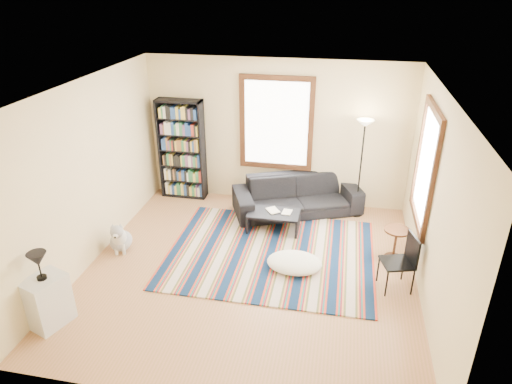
% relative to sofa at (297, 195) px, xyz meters
% --- Properties ---
extents(floor, '(5.00, 5.00, 0.10)m').
position_rel_sofa_xyz_m(floor, '(-0.49, -2.05, -0.40)').
color(floor, '#B57953').
rests_on(floor, ground).
extents(ceiling, '(5.00, 5.00, 0.10)m').
position_rel_sofa_xyz_m(ceiling, '(-0.49, -2.05, 2.50)').
color(ceiling, white).
rests_on(ceiling, floor).
extents(wall_back, '(5.00, 0.10, 2.80)m').
position_rel_sofa_xyz_m(wall_back, '(-0.49, 0.50, 1.05)').
color(wall_back, beige).
rests_on(wall_back, floor).
extents(wall_front, '(5.00, 0.10, 2.80)m').
position_rel_sofa_xyz_m(wall_front, '(-0.49, -4.60, 1.05)').
color(wall_front, beige).
rests_on(wall_front, floor).
extents(wall_left, '(0.10, 5.00, 2.80)m').
position_rel_sofa_xyz_m(wall_left, '(-3.04, -2.05, 1.05)').
color(wall_left, beige).
rests_on(wall_left, floor).
extents(wall_right, '(0.10, 5.00, 2.80)m').
position_rel_sofa_xyz_m(wall_right, '(2.06, -2.05, 1.05)').
color(wall_right, beige).
rests_on(wall_right, floor).
extents(window_back, '(1.20, 0.06, 1.60)m').
position_rel_sofa_xyz_m(window_back, '(-0.49, 0.42, 1.25)').
color(window_back, white).
rests_on(window_back, wall_back).
extents(window_right, '(0.06, 1.20, 1.60)m').
position_rel_sofa_xyz_m(window_right, '(1.98, -1.25, 1.25)').
color(window_right, white).
rests_on(window_right, wall_right).
extents(rug, '(3.31, 2.64, 0.02)m').
position_rel_sofa_xyz_m(rug, '(-0.25, -1.54, -0.34)').
color(rug, '#0D2242').
rests_on(rug, floor).
extents(sofa, '(1.78, 2.54, 0.69)m').
position_rel_sofa_xyz_m(sofa, '(0.00, 0.00, 0.00)').
color(sofa, black).
rests_on(sofa, floor).
extents(bookshelf, '(0.90, 0.30, 2.00)m').
position_rel_sofa_xyz_m(bookshelf, '(-2.34, 0.27, 0.65)').
color(bookshelf, black).
rests_on(bookshelf, floor).
extents(coffee_table, '(0.94, 0.57, 0.36)m').
position_rel_sofa_xyz_m(coffee_table, '(-0.32, -0.80, -0.17)').
color(coffee_table, black).
rests_on(coffee_table, floor).
extents(book_a, '(0.31, 0.29, 0.02)m').
position_rel_sofa_xyz_m(book_a, '(-0.42, -0.80, 0.03)').
color(book_a, beige).
rests_on(book_a, coffee_table).
extents(book_b, '(0.18, 0.23, 0.02)m').
position_rel_sofa_xyz_m(book_b, '(-0.17, -0.75, 0.02)').
color(book_b, beige).
rests_on(book_b, coffee_table).
extents(floor_cushion, '(0.99, 0.84, 0.21)m').
position_rel_sofa_xyz_m(floor_cushion, '(0.18, -1.88, -0.24)').
color(floor_cushion, white).
rests_on(floor_cushion, floor).
extents(floor_lamp, '(0.36, 0.36, 1.86)m').
position_rel_sofa_xyz_m(floor_lamp, '(1.12, 0.10, 0.58)').
color(floor_lamp, black).
rests_on(floor_lamp, floor).
extents(side_table, '(0.48, 0.48, 0.54)m').
position_rel_sofa_xyz_m(side_table, '(1.71, -1.30, -0.08)').
color(side_table, '#482312').
rests_on(side_table, floor).
extents(folding_chair, '(0.52, 0.50, 0.86)m').
position_rel_sofa_xyz_m(folding_chair, '(1.66, -2.08, 0.08)').
color(folding_chair, black).
rests_on(folding_chair, floor).
extents(white_cabinet, '(0.53, 0.60, 0.70)m').
position_rel_sofa_xyz_m(white_cabinet, '(-2.79, -3.71, 0.00)').
color(white_cabinet, silver).
rests_on(white_cabinet, floor).
extents(table_lamp, '(0.26, 0.26, 0.38)m').
position_rel_sofa_xyz_m(table_lamp, '(-2.79, -3.71, 0.54)').
color(table_lamp, black).
rests_on(table_lamp, white_cabinet).
extents(dog, '(0.52, 0.62, 0.54)m').
position_rel_sofa_xyz_m(dog, '(-2.69, -1.89, -0.08)').
color(dog, beige).
rests_on(dog, floor).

